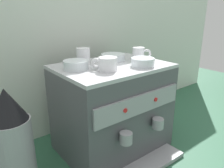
% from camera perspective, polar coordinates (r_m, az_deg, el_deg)
% --- Properties ---
extents(ground_plane, '(4.00, 4.00, 0.00)m').
position_cam_1_polar(ground_plane, '(1.29, 0.00, -15.59)').
color(ground_plane, '#28563D').
extents(tiled_backsplash_wall, '(2.80, 0.03, 1.14)m').
position_cam_1_polar(tiled_backsplash_wall, '(1.36, -9.27, 11.82)').
color(tiled_backsplash_wall, silver).
rests_on(tiled_backsplash_wall, ground_plane).
extents(espresso_machine, '(0.55, 0.51, 0.47)m').
position_cam_1_polar(espresso_machine, '(1.17, 0.14, -6.29)').
color(espresso_machine, '#4C4C51').
rests_on(espresso_machine, ground_plane).
extents(ceramic_cup_0, '(0.08, 0.10, 0.08)m').
position_cam_1_polar(ceramic_cup_0, '(1.12, -7.48, 7.28)').
color(ceramic_cup_0, white).
rests_on(ceramic_cup_0, espresso_machine).
extents(ceramic_cup_1, '(0.09, 0.08, 0.07)m').
position_cam_1_polar(ceramic_cup_1, '(1.19, 7.02, 7.75)').
color(ceramic_cup_1, white).
rests_on(ceramic_cup_1, espresso_machine).
extents(ceramic_cup_2, '(0.10, 0.10, 0.06)m').
position_cam_1_polar(ceramic_cup_2, '(0.98, -1.31, 5.23)').
color(ceramic_cup_2, white).
rests_on(ceramic_cup_2, espresso_machine).
extents(ceramic_bowl_0, '(0.13, 0.13, 0.03)m').
position_cam_1_polar(ceramic_bowl_0, '(1.20, 0.28, 6.98)').
color(ceramic_bowl_0, silver).
rests_on(ceramic_bowl_0, espresso_machine).
extents(ceramic_bowl_1, '(0.12, 0.12, 0.04)m').
position_cam_1_polar(ceramic_bowl_1, '(1.02, -9.36, 4.87)').
color(ceramic_bowl_1, silver).
rests_on(ceramic_bowl_1, espresso_machine).
extents(ceramic_bowl_2, '(0.11, 0.11, 0.04)m').
position_cam_1_polar(ceramic_bowl_2, '(1.07, 7.97, 5.60)').
color(ceramic_bowl_2, silver).
rests_on(ceramic_bowl_2, espresso_machine).
extents(coffee_grinder, '(0.16, 0.16, 0.46)m').
position_cam_1_polar(coffee_grinder, '(0.97, -24.36, -14.21)').
color(coffee_grinder, '#939399').
rests_on(coffee_grinder, ground_plane).
extents(milk_pitcher, '(0.10, 0.10, 0.12)m').
position_cam_1_polar(milk_pitcher, '(1.53, 12.70, -7.59)').
color(milk_pitcher, '#B7B7BC').
rests_on(milk_pitcher, ground_plane).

